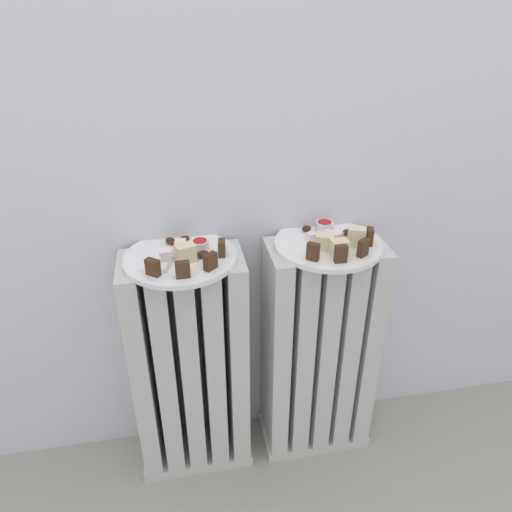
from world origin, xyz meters
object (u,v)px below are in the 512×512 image
plate_right (328,244)px  radiator_left (190,369)px  fork (172,259)px  plate_left (180,258)px  jam_bowl_left (200,244)px  radiator_right (319,352)px  jam_bowl_right (324,226)px

plate_right → radiator_left: bearing=180.0°
fork → plate_left: bearing=39.0°
radiator_left → jam_bowl_left: bearing=27.6°
plate_right → fork: fork is taller
radiator_left → radiator_right: (0.35, 0.00, 0.00)m
plate_right → jam_bowl_right: (0.01, 0.06, 0.02)m
plate_right → jam_bowl_left: jam_bowl_left is taller
radiator_left → jam_bowl_left: size_ratio=16.22×
radiator_right → plate_right: 0.34m
radiator_right → fork: bearing=-177.7°
radiator_right → jam_bowl_right: 0.36m
fork → jam_bowl_right: bearing=11.1°
radiator_right → jam_bowl_left: (-0.31, 0.03, 0.36)m
radiator_right → jam_bowl_left: jam_bowl_left is taller
jam_bowl_left → fork: size_ratio=0.40×
radiator_left → radiator_right: bearing=0.0°
radiator_right → plate_right: (-0.00, 0.00, 0.34)m
radiator_right → plate_left: bearing=180.0°
plate_right → fork: bearing=-177.7°
plate_left → plate_right: 0.35m
plate_left → plate_right: bearing=0.0°
plate_left → radiator_right: bearing=0.0°
radiator_right → jam_bowl_left: size_ratio=16.22×
radiator_right → fork: size_ratio=6.55×
jam_bowl_left → jam_bowl_right: (0.31, 0.03, 0.00)m
plate_right → fork: (-0.37, -0.01, 0.01)m
radiator_left → fork: (-0.02, -0.01, 0.35)m
plate_right → jam_bowl_right: 0.06m
plate_left → jam_bowl_right: 0.37m
jam_bowl_left → jam_bowl_right: 0.32m
radiator_left → fork: fork is taller
radiator_left → jam_bowl_left: (0.05, 0.03, 0.36)m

